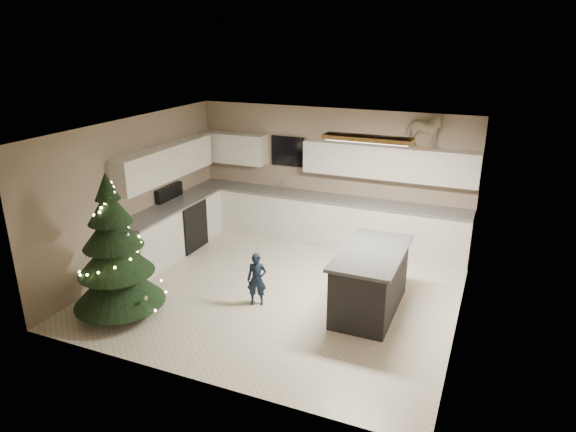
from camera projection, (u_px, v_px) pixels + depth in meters
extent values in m
plane|color=beige|center=(280.00, 289.00, 8.31)|extent=(5.50, 5.50, 0.00)
cube|color=gray|center=(331.00, 175.00, 10.04)|extent=(5.50, 0.02, 2.60)
cube|color=gray|center=(189.00, 282.00, 5.70)|extent=(5.50, 0.02, 2.60)
cube|color=gray|center=(134.00, 193.00, 8.88)|extent=(0.02, 5.00, 2.60)
cube|color=gray|center=(467.00, 240.00, 6.87)|extent=(0.02, 5.00, 2.60)
cube|color=silver|center=(279.00, 129.00, 7.44)|extent=(5.50, 5.00, 0.02)
cube|color=brown|center=(368.00, 138.00, 7.06)|extent=(1.25, 0.32, 0.06)
cube|color=white|center=(368.00, 141.00, 7.08)|extent=(1.15, 0.24, 0.02)
cube|color=white|center=(325.00, 220.00, 10.07)|extent=(5.48, 0.60, 0.90)
cube|color=white|center=(173.00, 230.00, 9.58)|extent=(0.60, 2.60, 0.90)
cube|color=slate|center=(325.00, 198.00, 9.90)|extent=(5.48, 0.62, 0.04)
cube|color=slate|center=(171.00, 206.00, 9.42)|extent=(0.62, 2.60, 0.04)
cube|color=white|center=(233.00, 148.00, 10.51)|extent=(1.40, 0.35, 0.60)
cube|color=white|center=(388.00, 162.00, 9.34)|extent=(3.20, 0.35, 0.60)
cube|color=white|center=(166.00, 163.00, 9.31)|extent=(0.35, 2.60, 0.60)
cube|color=black|center=(288.00, 151.00, 10.21)|extent=(0.70, 0.04, 0.60)
cube|color=#99999E|center=(283.00, 193.00, 10.25)|extent=(0.55, 0.40, 0.06)
cylinder|color=#99999E|center=(284.00, 184.00, 10.28)|extent=(0.03, 0.03, 0.24)
cube|color=black|center=(183.00, 225.00, 9.83)|extent=(0.64, 0.75, 0.90)
cube|color=black|center=(169.00, 194.00, 9.72)|extent=(0.10, 0.75, 0.30)
cube|color=black|center=(370.00, 282.00, 7.57)|extent=(0.80, 1.60, 0.90)
cube|color=black|center=(372.00, 253.00, 7.41)|extent=(0.90, 1.70, 0.05)
cylinder|color=brown|center=(345.00, 265.00, 7.83)|extent=(0.31, 0.31, 0.04)
cylinder|color=brown|center=(336.00, 284.00, 7.88)|extent=(0.03, 0.03, 0.56)
cylinder|color=brown|center=(349.00, 287.00, 7.80)|extent=(0.03, 0.03, 0.56)
cylinder|color=brown|center=(340.00, 278.00, 8.07)|extent=(0.03, 0.03, 0.56)
cylinder|color=brown|center=(354.00, 280.00, 7.99)|extent=(0.03, 0.03, 0.56)
cube|color=brown|center=(344.00, 288.00, 7.97)|extent=(0.24, 0.03, 0.03)
cylinder|color=#3F2816|center=(121.00, 305.00, 7.55)|extent=(0.12, 0.12, 0.29)
cone|color=black|center=(118.00, 281.00, 7.42)|extent=(1.30, 1.30, 0.67)
cone|color=black|center=(115.00, 254.00, 7.28)|extent=(1.07, 1.07, 0.58)
cone|color=black|center=(112.00, 229.00, 7.15)|extent=(0.84, 0.84, 0.53)
cone|color=black|center=(109.00, 206.00, 7.04)|extent=(0.61, 0.61, 0.48)
cone|color=black|center=(106.00, 186.00, 6.94)|extent=(0.35, 0.35, 0.38)
sphere|color=#FFD88C|center=(159.00, 308.00, 7.27)|extent=(0.03, 0.03, 0.03)
sphere|color=#FFD88C|center=(165.00, 294.00, 7.53)|extent=(0.03, 0.03, 0.03)
sphere|color=#FFD88C|center=(163.00, 282.00, 7.77)|extent=(0.03, 0.03, 0.03)
sphere|color=#FFD88C|center=(152.00, 273.00, 7.94)|extent=(0.03, 0.03, 0.03)
sphere|color=#FFD88C|center=(137.00, 267.00, 8.00)|extent=(0.03, 0.03, 0.03)
sphere|color=#FFD88C|center=(119.00, 265.00, 7.94)|extent=(0.03, 0.03, 0.03)
sphere|color=#FFD88C|center=(101.00, 265.00, 7.79)|extent=(0.03, 0.03, 0.03)
sphere|color=#FFD88C|center=(88.00, 268.00, 7.57)|extent=(0.03, 0.03, 0.03)
sphere|color=#FFD88C|center=(80.00, 271.00, 7.33)|extent=(0.03, 0.03, 0.03)
sphere|color=#FFD88C|center=(80.00, 274.00, 7.11)|extent=(0.03, 0.03, 0.03)
sphere|color=#FFD88C|center=(87.00, 275.00, 6.95)|extent=(0.03, 0.03, 0.03)
sphere|color=#FFD88C|center=(100.00, 273.00, 6.88)|extent=(0.03, 0.03, 0.03)
sphere|color=#FFD88C|center=(115.00, 268.00, 6.89)|extent=(0.03, 0.03, 0.03)
sphere|color=#FFD88C|center=(128.00, 260.00, 6.98)|extent=(0.03, 0.03, 0.03)
sphere|color=#FFD88C|center=(137.00, 251.00, 7.11)|extent=(0.03, 0.03, 0.03)
sphere|color=#FFD88C|center=(141.00, 243.00, 7.26)|extent=(0.03, 0.03, 0.03)
sphere|color=#FFD88C|center=(138.00, 235.00, 7.38)|extent=(0.03, 0.03, 0.03)
sphere|color=#FFD88C|center=(131.00, 229.00, 7.45)|extent=(0.03, 0.03, 0.03)
sphere|color=#FFD88C|center=(122.00, 224.00, 7.46)|extent=(0.03, 0.03, 0.03)
sphere|color=#FFD88C|center=(111.00, 221.00, 7.41)|extent=(0.03, 0.03, 0.03)
sphere|color=#FFD88C|center=(102.00, 219.00, 7.31)|extent=(0.03, 0.03, 0.03)
sphere|color=#FFD88C|center=(96.00, 218.00, 7.18)|extent=(0.03, 0.03, 0.03)
sphere|color=#FFD88C|center=(93.00, 217.00, 7.06)|extent=(0.03, 0.03, 0.03)
sphere|color=#FFD88C|center=(94.00, 215.00, 6.96)|extent=(0.03, 0.03, 0.03)
sphere|color=#FFD88C|center=(98.00, 212.00, 6.89)|extent=(0.03, 0.03, 0.03)
sphere|color=#FFD88C|center=(103.00, 208.00, 6.87)|extent=(0.03, 0.03, 0.03)
sphere|color=#FFD88C|center=(108.00, 203.00, 6.87)|extent=(0.03, 0.03, 0.03)
sphere|color=#FFD88C|center=(112.00, 198.00, 6.90)|extent=(0.03, 0.03, 0.03)
sphere|color=#FFD88C|center=(114.00, 192.00, 6.93)|extent=(0.03, 0.03, 0.03)
sphere|color=#FFD88C|center=(113.00, 187.00, 6.96)|extent=(0.03, 0.03, 0.03)
sphere|color=#FFD88C|center=(111.00, 183.00, 6.96)|extent=(0.03, 0.03, 0.03)
sphere|color=silver|center=(151.00, 295.00, 7.25)|extent=(0.07, 0.07, 0.07)
sphere|color=silver|center=(119.00, 257.00, 7.78)|extent=(0.07, 0.07, 0.07)
sphere|color=silver|center=(91.00, 259.00, 7.01)|extent=(0.07, 0.07, 0.07)
sphere|color=silver|center=(130.00, 233.00, 7.15)|extent=(0.07, 0.07, 0.07)
sphere|color=silver|center=(107.00, 210.00, 7.19)|extent=(0.07, 0.07, 0.07)
sphere|color=silver|center=(105.00, 194.00, 6.93)|extent=(0.07, 0.07, 0.07)
imported|color=black|center=(257.00, 279.00, 7.74)|extent=(0.35, 0.28, 0.82)
cube|color=brown|center=(422.00, 149.00, 8.98)|extent=(0.27, 0.02, 0.02)
cube|color=brown|center=(422.00, 148.00, 9.06)|extent=(0.27, 0.02, 0.02)
imported|color=beige|center=(423.00, 131.00, 8.92)|extent=(0.73, 0.42, 0.58)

